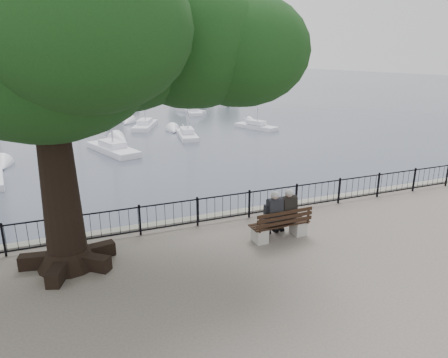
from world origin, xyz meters
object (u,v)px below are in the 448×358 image
person_left (272,216)px  tree (79,32)px  person_right (285,214)px  bench (280,228)px  lion_monument (112,89)px

person_left → tree: tree is taller
person_right → person_left: bearing=-178.4°
person_right → bench: bearing=-153.5°
tree → bench: bearing=-9.1°
person_left → tree: bearing=171.5°
bench → tree: (-5.55, 0.89, 5.91)m
bench → person_right: 0.49m
tree → lion_monument: tree is taller
bench → lion_monument: lion_monument is taller
person_left → tree: (-5.27, 0.78, 5.51)m
bench → person_right: (0.25, 0.12, 0.40)m
person_left → lion_monument: lion_monument is taller
bench → tree: 8.16m
person_left → lion_monument: bearing=88.7°
tree → lion_monument: size_ratio=1.28×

